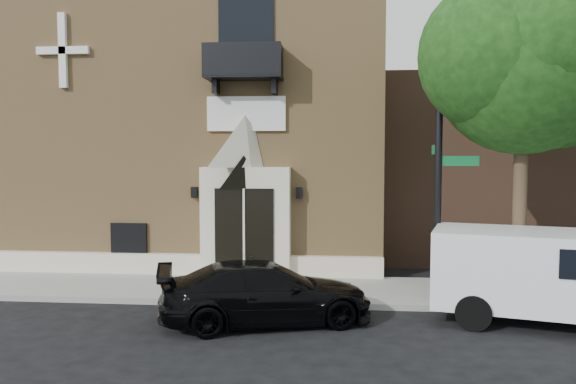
% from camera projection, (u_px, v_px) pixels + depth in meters
% --- Properties ---
extents(ground, '(120.00, 120.00, 0.00)m').
position_uv_depth(ground, '(268.00, 308.00, 13.64)').
color(ground, black).
rests_on(ground, ground).
extents(sidewalk, '(42.00, 3.00, 0.15)m').
position_uv_depth(sidewalk, '(312.00, 291.00, 15.04)').
color(sidewalk, gray).
rests_on(sidewalk, ground).
extents(church, '(12.20, 11.01, 9.30)m').
position_uv_depth(church, '(216.00, 130.00, 21.49)').
color(church, tan).
rests_on(church, ground).
extents(street_tree_left, '(4.97, 4.38, 7.77)m').
position_uv_depth(street_tree_left, '(526.00, 62.00, 13.04)').
color(street_tree_left, '#38281C').
rests_on(street_tree_left, sidewalk).
extents(black_sedan, '(5.04, 3.17, 1.36)m').
position_uv_depth(black_sedan, '(266.00, 293.00, 12.38)').
color(black_sedan, black).
rests_on(black_sedan, ground).
extents(cargo_van, '(5.35, 3.20, 2.05)m').
position_uv_depth(cargo_van, '(563.00, 274.00, 12.11)').
color(cargo_van, white).
rests_on(cargo_van, ground).
extents(street_sign, '(1.05, 1.05, 6.61)m').
position_uv_depth(street_sign, '(439.00, 165.00, 13.64)').
color(street_sign, black).
rests_on(street_sign, sidewalk).
extents(fire_hydrant, '(0.47, 0.37, 0.82)m').
position_uv_depth(fire_hydrant, '(474.00, 284.00, 13.78)').
color(fire_hydrant, '#B20F00').
rests_on(fire_hydrant, sidewalk).
extents(planter, '(0.75, 0.69, 0.69)m').
position_uv_depth(planter, '(249.00, 265.00, 16.29)').
color(planter, '#3C6628').
rests_on(planter, sidewalk).
extents(pedestrian_near, '(0.61, 0.40, 1.66)m').
position_uv_depth(pedestrian_near, '(501.00, 260.00, 14.55)').
color(pedestrian_near, black).
rests_on(pedestrian_near, sidewalk).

